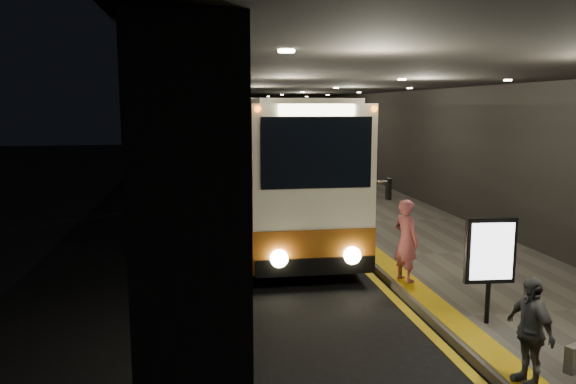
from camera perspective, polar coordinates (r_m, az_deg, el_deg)
ground at (r=12.64m, az=-2.13°, el=-8.79°), size 90.00×90.00×0.00m
lane_line_white at (r=17.39m, az=-10.04°, el=-4.01°), size 0.12×50.00×0.01m
kerb_stripe_yellow at (r=17.79m, az=3.47°, el=-3.59°), size 0.18×50.00×0.01m
sidewalk at (r=18.44m, az=10.78°, el=-3.07°), size 4.50×50.00×0.15m
tactile_strip at (r=17.87m, az=5.04°, el=-3.06°), size 0.50×50.00×0.01m
terminal_wall at (r=18.96m, az=17.48°, el=5.92°), size 0.10×50.00×6.00m
support_columns at (r=16.05m, az=-9.23°, el=2.90°), size 0.80×24.80×4.40m
canopy at (r=17.43m, az=4.10°, el=11.34°), size 9.00×50.00×0.40m
coach_main at (r=17.23m, az=-1.28°, el=2.23°), size 2.58×12.40×3.85m
coach_second at (r=31.67m, az=-4.54°, el=5.37°), size 3.46×13.01×4.04m
coach_third at (r=45.11m, az=-6.26°, el=6.13°), size 2.92×11.80×3.68m
passenger_boarding at (r=12.02m, az=11.90°, el=-4.84°), size 0.63×0.75×1.74m
passenger_waiting_grey at (r=8.21m, az=23.34°, el=-12.80°), size 0.53×0.91×1.48m
bag_polka at (r=9.04m, az=27.15°, el=-14.82°), size 0.35×0.24×0.39m
info_sign at (r=10.00m, az=19.88°, el=-5.83°), size 0.87×0.17×1.82m
stanchion_post at (r=12.18m, az=11.44°, el=-6.03°), size 0.05×0.05×1.17m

